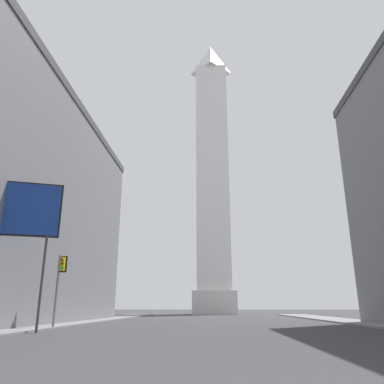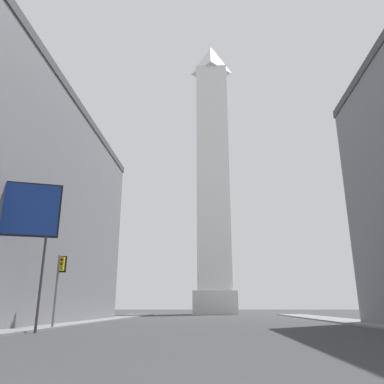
# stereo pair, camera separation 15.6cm
# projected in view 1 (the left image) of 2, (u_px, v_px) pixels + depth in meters

# --- Properties ---
(sidewalk_left) EXTENTS (5.00, 100.22, 0.15)m
(sidewalk_left) POSITION_uv_depth(u_px,v_px,m) (26.00, 328.00, 29.02)
(sidewalk_left) COLOR slate
(sidewalk_left) RESTS_ON ground_plane
(obelisk) EXTENTS (9.25, 9.25, 67.25)m
(obelisk) POSITION_uv_depth(u_px,v_px,m) (212.00, 171.00, 88.76)
(obelisk) COLOR silver
(obelisk) RESTS_ON ground_plane
(traffic_light_mid_left) EXTENTS (0.77, 0.50, 5.67)m
(traffic_light_mid_left) POSITION_uv_depth(u_px,v_px,m) (59.00, 279.00, 29.97)
(traffic_light_mid_left) COLOR slate
(traffic_light_mid_left) RESTS_ON ground_plane
(billboard_sign) EXTENTS (4.51, 1.70, 10.24)m
(billboard_sign) POSITION_uv_depth(u_px,v_px,m) (26.00, 213.00, 26.37)
(billboard_sign) COLOR #3F3F42
(billboard_sign) RESTS_ON ground_plane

